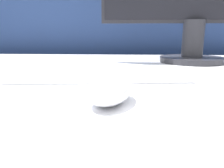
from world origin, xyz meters
TOP-DOWN VIEW (x-y plane):
  - partition_panel at (0.00, 0.66)m, footprint 5.00×0.03m
  - computer_mouse_near at (-0.06, -0.29)m, footprint 0.09×0.12m
  - keyboard at (-0.12, -0.10)m, footprint 0.47×0.16m

SIDE VIEW (x-z plane):
  - partition_panel at x=0.00m, z-range 0.00..1.47m
  - keyboard at x=-0.12m, z-range 0.73..0.75m
  - computer_mouse_near at x=-0.06m, z-range 0.73..0.77m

